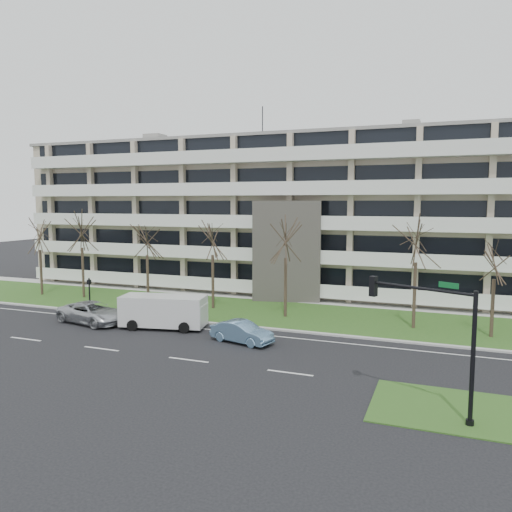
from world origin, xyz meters
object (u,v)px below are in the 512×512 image
at_px(silver_pickup, 92,313).
at_px(pedestrian_signal, 89,292).
at_px(white_van, 164,309).
at_px(traffic_signal, 435,329).
at_px(blue_sedan, 242,332).

relative_size(silver_pickup, pedestrian_signal, 1.86).
relative_size(white_van, traffic_signal, 1.10).
relative_size(traffic_signal, pedestrian_signal, 1.87).
xyz_separation_m(white_van, pedestrian_signal, (-7.35, 1.05, 0.55)).
bearing_deg(blue_sedan, pedestrian_signal, 94.05).
bearing_deg(white_van, pedestrian_signal, 160.46).
bearing_deg(pedestrian_signal, traffic_signal, -9.04).
xyz_separation_m(silver_pickup, blue_sedan, (12.23, -0.77, -0.10)).
distance_m(blue_sedan, white_van, 6.70).
distance_m(white_van, traffic_signal, 20.13).
height_order(silver_pickup, traffic_signal, traffic_signal).
relative_size(white_van, pedestrian_signal, 2.06).
distance_m(blue_sedan, traffic_signal, 13.90).
relative_size(silver_pickup, blue_sedan, 1.36).
height_order(white_van, traffic_signal, traffic_signal).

